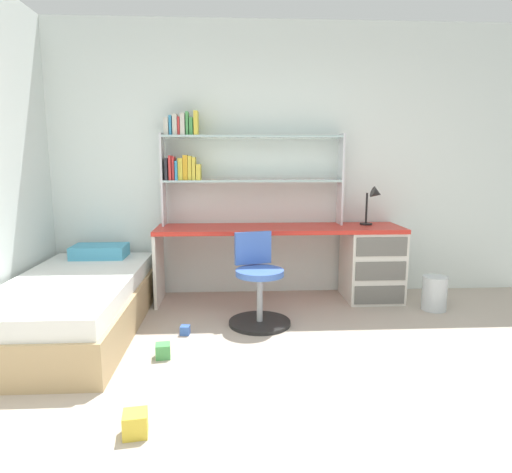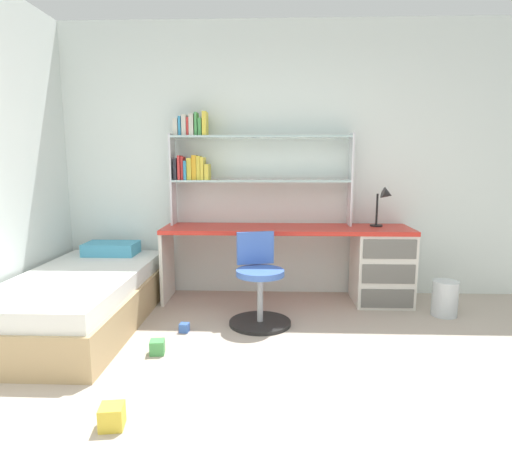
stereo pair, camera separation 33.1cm
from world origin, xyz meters
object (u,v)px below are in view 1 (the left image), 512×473
object	(u,v)px
bed_platform	(75,304)
toy_block_yellow_0	(135,424)
bookshelf_hutch	(222,159)
swivel_chair	(259,289)
toy_block_blue_1	(185,330)
desk_lamp	(374,199)
desk	(345,257)
waste_bin	(434,293)
toy_block_green_2	(163,351)

from	to	relation	value
bed_platform	toy_block_yellow_0	world-z (taller)	bed_platform
bookshelf_hutch	swivel_chair	distance (m)	1.37
toy_block_blue_1	bed_platform	bearing A→B (deg)	170.82
bed_platform	desk_lamp	bearing A→B (deg)	15.91
desk	bed_platform	world-z (taller)	desk
waste_bin	toy_block_blue_1	bearing A→B (deg)	-167.99
swivel_chair	waste_bin	size ratio (longest dim) A/B	2.42
bed_platform	toy_block_yellow_0	distance (m)	1.65
bookshelf_hutch	toy_block_yellow_0	bearing A→B (deg)	-99.96
toy_block_green_2	waste_bin	bearing A→B (deg)	20.82
desk	toy_block_yellow_0	world-z (taller)	desk
toy_block_yellow_0	toy_block_green_2	distance (m)	0.89
waste_bin	toy_block_yellow_0	world-z (taller)	waste_bin
desk	waste_bin	bearing A→B (deg)	-26.74
toy_block_yellow_0	toy_block_blue_1	xyz separation A→B (m)	(0.11, 1.31, -0.02)
bed_platform	toy_block_blue_1	world-z (taller)	bed_platform
swivel_chair	desk_lamp	bearing A→B (deg)	30.20
bed_platform	waste_bin	xyz separation A→B (m)	(3.13, 0.33, -0.07)
bookshelf_hutch	waste_bin	world-z (taller)	bookshelf_hutch
bookshelf_hutch	bed_platform	bearing A→B (deg)	-143.68
desk	desk_lamp	size ratio (longest dim) A/B	6.18
bookshelf_hutch	toy_block_yellow_0	size ratio (longest dim) A/B	14.65
swivel_chair	toy_block_blue_1	bearing A→B (deg)	-159.81
desk	bookshelf_hutch	xyz separation A→B (m)	(-1.20, 0.16, 0.96)
desk	desk_lamp	world-z (taller)	desk_lamp
bed_platform	toy_block_green_2	world-z (taller)	bed_platform
bookshelf_hutch	waste_bin	xyz separation A→B (m)	(1.94, -0.54, -1.22)
toy_block_green_2	toy_block_blue_1	bearing A→B (deg)	75.08
desk	toy_block_green_2	world-z (taller)	desk
desk	toy_block_green_2	size ratio (longest dim) A/B	23.57
desk_lamp	toy_block_green_2	world-z (taller)	desk_lamp
desk	toy_block_yellow_0	xyz separation A→B (m)	(-1.60, -2.16, -0.36)
desk_lamp	toy_block_blue_1	size ratio (longest dim) A/B	5.36
desk	swivel_chair	world-z (taller)	swivel_chair
toy_block_yellow_0	bed_platform	bearing A→B (deg)	118.13
swivel_chair	toy_block_blue_1	distance (m)	0.69
bookshelf_hutch	desk_lamp	xyz separation A→B (m)	(1.48, -0.11, -0.39)
swivel_chair	bed_platform	world-z (taller)	swivel_chair
toy_block_yellow_0	toy_block_green_2	bearing A→B (deg)	89.75
bookshelf_hutch	toy_block_green_2	size ratio (longest dim) A/B	17.56
desk_lamp	bookshelf_hutch	bearing A→B (deg)	175.69
bed_platform	toy_block_green_2	distance (m)	0.98
bed_platform	toy_block_blue_1	size ratio (longest dim) A/B	28.17
desk_lamp	bed_platform	bearing A→B (deg)	-164.09
swivel_chair	waste_bin	xyz separation A→B (m)	(1.64, 0.26, -0.14)
desk_lamp	bed_platform	distance (m)	2.87
bookshelf_hutch	toy_block_green_2	world-z (taller)	bookshelf_hutch
bookshelf_hutch	desk_lamp	world-z (taller)	bookshelf_hutch
desk	waste_bin	distance (m)	0.88
swivel_chair	toy_block_yellow_0	distance (m)	1.70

